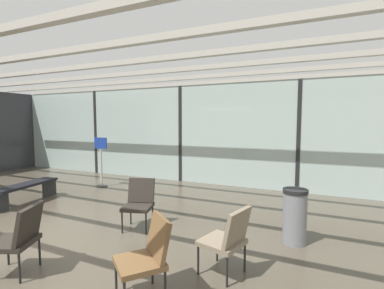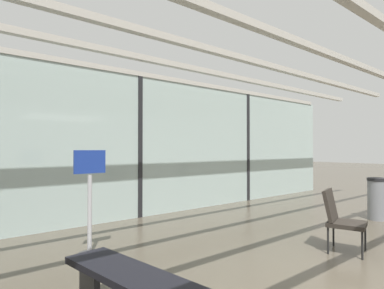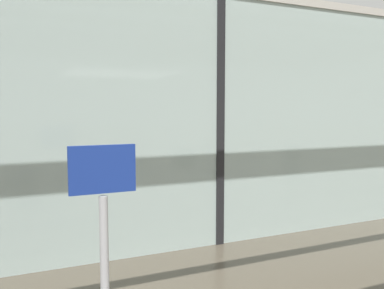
{
  "view_description": "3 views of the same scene",
  "coord_description": "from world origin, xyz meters",
  "px_view_note": "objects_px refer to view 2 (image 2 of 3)",
  "views": [
    {
      "loc": [
        3.9,
        -2.58,
        1.9
      ],
      "look_at": [
        0.33,
        5.34,
        1.17
      ],
      "focal_mm": 25.62,
      "sensor_mm": 36.0,
      "label": 1
    },
    {
      "loc": [
        -3.41,
        -0.73,
        1.46
      ],
      "look_at": [
        1.29,
        4.99,
        1.56
      ],
      "focal_mm": 29.49,
      "sensor_mm": 36.0,
      "label": 2
    },
    {
      "loc": [
        -2.24,
        0.92,
        1.68
      ],
      "look_at": [
        0.49,
        7.12,
        1.07
      ],
      "focal_mm": 36.95,
      "sensor_mm": 36.0,
      "label": 3
    }
  ],
  "objects_px": {
    "lounge_chair_1": "(340,217)",
    "info_sign": "(90,206)",
    "trash_bin": "(377,199)",
    "parked_airplane": "(35,139)",
    "waiting_bench": "(133,286)"
  },
  "relations": [
    {
      "from": "parked_airplane",
      "to": "trash_bin",
      "type": "relative_size",
      "value": 13.6
    },
    {
      "from": "waiting_bench",
      "to": "parked_airplane",
      "type": "bearing_deg",
      "value": -16.75
    },
    {
      "from": "waiting_bench",
      "to": "lounge_chair_1",
      "type": "bearing_deg",
      "value": -100.06
    },
    {
      "from": "parked_airplane",
      "to": "trash_bin",
      "type": "bearing_deg",
      "value": -65.36
    },
    {
      "from": "parked_airplane",
      "to": "info_sign",
      "type": "bearing_deg",
      "value": -98.06
    },
    {
      "from": "waiting_bench",
      "to": "trash_bin",
      "type": "relative_size",
      "value": 1.96
    },
    {
      "from": "lounge_chair_1",
      "to": "waiting_bench",
      "type": "distance_m",
      "value": 3.24
    },
    {
      "from": "lounge_chair_1",
      "to": "info_sign",
      "type": "distance_m",
      "value": 3.52
    },
    {
      "from": "lounge_chair_1",
      "to": "info_sign",
      "type": "xyz_separation_m",
      "value": [
        -2.81,
        2.11,
        0.18
      ]
    },
    {
      "from": "parked_airplane",
      "to": "info_sign",
      "type": "distance_m",
      "value": 7.89
    },
    {
      "from": "waiting_bench",
      "to": "info_sign",
      "type": "height_order",
      "value": "info_sign"
    },
    {
      "from": "trash_bin",
      "to": "info_sign",
      "type": "relative_size",
      "value": 0.6
    },
    {
      "from": "trash_bin",
      "to": "info_sign",
      "type": "xyz_separation_m",
      "value": [
        -5.4,
        1.65,
        0.25
      ]
    },
    {
      "from": "parked_airplane",
      "to": "waiting_bench",
      "type": "relative_size",
      "value": 6.93
    },
    {
      "from": "parked_airplane",
      "to": "trash_bin",
      "type": "xyz_separation_m",
      "value": [
        4.3,
        -9.38,
        -1.38
      ]
    }
  ]
}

